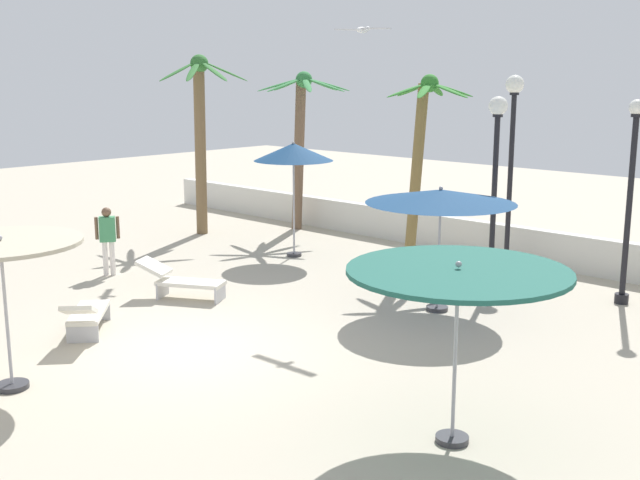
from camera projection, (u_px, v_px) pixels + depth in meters
The scene contains 16 objects.
ground_plane at pixel (184, 350), 13.44m from camera, with size 56.00×56.00×0.00m, color #B2A893.
boundary_wall at pixel (487, 239), 20.28m from camera, with size 25.20×0.30×0.90m, color silver.
patio_umbrella_0 at pixel (293, 153), 19.83m from camera, with size 2.02×2.02×2.97m.
patio_umbrella_1 at pixel (441, 197), 15.22m from camera, with size 2.94×2.94×2.50m.
patio_umbrella_2 at pixel (458, 278), 9.63m from camera, with size 2.77×2.77×2.39m.
patio_umbrella_3 at pixel (1, 252), 11.36m from camera, with size 2.33×2.33×2.35m.
palm_tree_0 at pixel (420, 149), 18.29m from camera, with size 2.13×2.05×4.63m.
palm_tree_2 at pixel (301, 129), 23.22m from camera, with size 2.76×2.77×4.71m.
palm_tree_3 at pixel (200, 123), 22.57m from camera, with size 2.69×2.72×5.18m.
lamp_post_0 at pixel (512, 142), 18.30m from camera, with size 0.43×0.43×4.61m.
lamp_post_1 at pixel (496, 164), 16.89m from camera, with size 0.41×0.41×4.17m.
lamp_post_2 at pixel (630, 191), 15.70m from camera, with size 0.32×0.32×4.15m.
lounge_chair_0 at pixel (181, 280), 16.45m from camera, with size 1.88×1.37×0.81m.
lounge_chair_1 at pixel (86, 313), 14.13m from camera, with size 1.75×1.62×0.81m.
guest_0 at pixel (108, 235), 18.23m from camera, with size 0.40×0.47×1.62m.
seagull_0 at pixel (363, 29), 15.66m from camera, with size 1.39×0.38×0.14m.
Camera 1 is at (10.43, -7.71, 4.62)m, focal length 44.11 mm.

